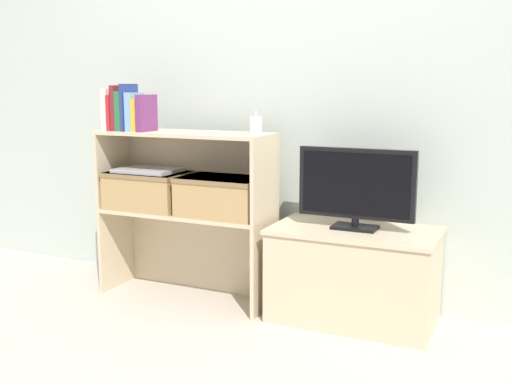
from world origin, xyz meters
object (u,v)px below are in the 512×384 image
Objects in this scene: tv_stand at (354,274)px; book_forest at (124,111)px; book_ivory at (111,110)px; book_plum at (147,113)px; tv at (356,186)px; book_maroon at (119,108)px; book_navy at (129,107)px; laptop at (148,170)px; storage_basket_right at (222,195)px; storage_basket_left at (148,188)px; book_crimson at (115,113)px; book_mustard at (141,115)px; baby_monitor at (256,125)px; book_skyblue at (135,112)px.

book_forest reaches higher than tv_stand.
book_ivory is 1.15× the size of book_plum.
book_maroon reaches higher than tv.
book_ivory is (-1.38, -0.12, 0.36)m from tv.
book_navy is 0.75× the size of laptop.
storage_basket_left is at bearing 180.00° from storage_basket_right.
book_crimson is 0.21m from book_plum.
tv is at bearing 5.43° from book_forest.
book_crimson reaches higher than book_mustard.
tv_stand is 1.40m from book_plum.
book_navy is 0.75m from baby_monitor.
book_skyblue is at bearing 0.00° from book_crimson.
book_crimson reaches higher than storage_basket_left.
book_mustard is at bearing 0.00° from book_forest.
storage_basket_left is (-0.67, -0.02, -0.37)m from baby_monitor.
storage_basket_left is (0.15, 0.05, -0.45)m from book_maroon.
book_skyblue is at bearing -175.03° from baby_monitor.
book_crimson is (-1.35, -0.12, 0.34)m from tv.
book_skyblue is (0.07, 0.00, -0.00)m from book_forest.
book_crimson is 0.17m from book_mustard.
book_skyblue is at bearing -132.10° from storage_basket_left.
book_skyblue is (-1.22, -0.12, 0.80)m from tv_stand.
tv is at bearing 5.06° from book_ivory.
book_forest is 0.45m from storage_basket_left.
book_crimson is at bearing -164.93° from laptop.
book_plum is at bearing -0.00° from book_mustard.
book_maroon reaches higher than book_crimson.
book_navy is at bearing -0.00° from book_maroon.
book_ivory is at bearing -167.24° from laptop.
book_ivory is at bearing -174.88° from tv_stand.
book_crimson is (0.03, 0.00, -0.02)m from book_ivory.
baby_monitor is at bearing 4.73° from book_navy.
storage_basket_left is (0.17, 0.05, -0.42)m from book_crimson.
tv_stand is 1.42m from book_mustard.
book_mustard is 0.67m from baby_monitor.
book_maroon is (-1.33, -0.12, 0.37)m from tv.
book_forest is at bearing 0.00° from book_crimson.
book_skyblue is at bearing 0.00° from book_forest.
book_ivory is 0.89× the size of book_navy.
tv_stand is 0.45m from tv.
laptop is (0.00, 0.05, -0.31)m from book_mustard.
book_plum is 0.63m from baby_monitor.
book_forest reaches higher than book_mustard.
book_navy is 0.57× the size of storage_basket_left.
book_navy is at bearing -149.21° from storage_basket_left.
tv is 2.69× the size of book_forest.
tv is 2.94× the size of book_plum.
book_crimson is 0.76× the size of book_navy.
storage_basket_left is 1.31× the size of laptop.
laptop is at bearing 30.79° from book_navy.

